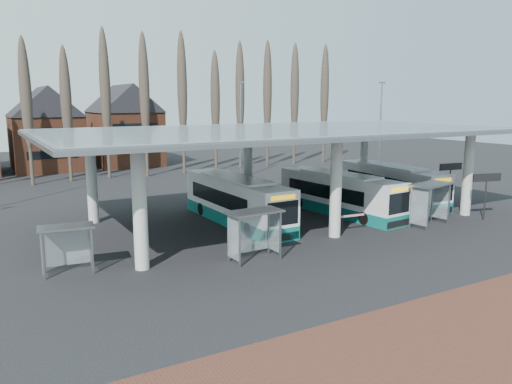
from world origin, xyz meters
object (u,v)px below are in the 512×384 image
bus_3 (391,184)px  shelter_2 (429,195)px  shelter_0 (66,238)px  bus_2 (339,194)px  shelter_1 (253,224)px  bus_1 (236,201)px

bus_3 → shelter_2: size_ratio=3.29×
shelter_0 → shelter_2: bearing=1.7°
bus_2 → shelter_1: bus_2 is taller
shelter_1 → shelter_2: 13.54m
shelter_2 → bus_3: bearing=50.5°
bus_2 → shelter_1: size_ratio=3.81×
shelter_0 → shelter_2: (22.27, -2.14, 0.38)m
bus_2 → shelter_1: (-10.81, -6.43, 0.50)m
shelter_1 → shelter_2: shelter_2 is taller
shelter_0 → shelter_2: 22.38m
shelter_1 → shelter_2: (13.53, 0.52, 0.16)m
bus_1 → shelter_0: (-11.70, -4.98, 0.22)m
bus_2 → shelter_0: bus_2 is taller
bus_3 → shelter_0: 26.54m
shelter_0 → shelter_2: shelter_2 is taller
bus_3 → bus_2: bearing=-164.7°
bus_1 → bus_3: bearing=-0.5°
bus_2 → shelter_2: (2.71, -5.91, 0.67)m
bus_2 → bus_1: bearing=165.5°
bus_3 → shelter_1: (-17.30, -7.73, 0.50)m
shelter_1 → shelter_2: bearing=0.3°
bus_2 → shelter_1: 12.59m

